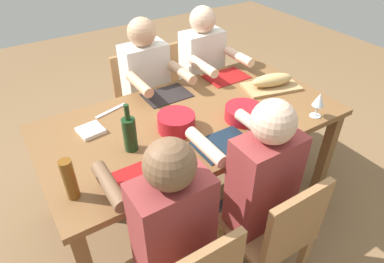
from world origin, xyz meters
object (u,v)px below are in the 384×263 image
Objects in this scene: serving_bowl_salad at (244,112)px; beer_bottle at (70,180)px; wine_bottle at (130,133)px; dining_table at (192,127)px; chair_near_center at (141,98)px; diner_far_center at (257,181)px; chair_far_center at (276,232)px; wine_glass at (319,101)px; serving_bowl_fruit at (176,121)px; diner_near_center at (148,84)px; chair_near_left at (193,82)px; diner_far_right at (169,225)px; cutting_board at (271,87)px; bread_loaf at (272,80)px; diner_near_left at (205,68)px; napkin_stack at (91,130)px.

serving_bowl_salad is 1.11m from beer_bottle.
wine_bottle is at bearing -7.65° from serving_bowl_salad.
wine_bottle is at bearing 10.89° from dining_table.
diner_far_center reaches higher than chair_near_center.
chair_far_center is 0.87m from wine_glass.
chair_near_center is at bearing -90.00° from dining_table.
serving_bowl_fruit is (0.42, -0.13, 0.01)m from serving_bowl_salad.
diner_near_center is 4.14× the size of wine_bottle.
chair_near_left is at bearing -104.45° from serving_bowl_salad.
diner_near_center reaches higher than wine_bottle.
chair_near_center is 5.12× the size of wine_glass.
chair_near_left is 3.54× the size of serving_bowl_salad.
diner_near_center is at bearing 19.27° from chair_near_left.
cutting_board is at bearing -152.05° from diner_far_right.
chair_near_left is at bearing -160.73° from diner_near_center.
bread_loaf is at bearing -152.05° from diner_far_right.
dining_table is 1.59× the size of diner_near_left.
chair_near_center is 1.11m from bread_loaf.
dining_table is 0.63m from napkin_stack.
diner_near_left is at bearing -146.46° from beer_bottle.
beer_bottle reaches higher than serving_bowl_fruit.
napkin_stack is at bearing -59.26° from chair_far_center.
diner_near_left is 0.97m from serving_bowl_fruit.
diner_near_left is 1.37m from diner_far_center.
wine_bottle is (0.98, 0.90, 0.37)m from chair_near_left.
napkin_stack is (0.60, -0.82, 0.05)m from diner_far_center.
diner_far_center is at bearing 126.04° from napkin_stack.
chair_near_center is 1.08m from serving_bowl_salad.
diner_near_left is at bearing -158.66° from napkin_stack.
bread_loaf is at bearing 0.00° from cutting_board.
serving_bowl_fruit is at bearing 77.84° from diner_near_center.
diner_far_center is 0.92m from beer_bottle.
wine_glass is (-0.83, 0.35, 0.06)m from serving_bowl_fruit.
cutting_board is 2.86× the size of napkin_stack.
serving_bowl_salad is 1.09× the size of beer_bottle.
diner_near_center is (0.00, 0.18, 0.21)m from chair_near_center.
cutting_board is at bearing 172.40° from napkin_stack.
serving_bowl_fruit is at bearing 21.43° from dining_table.
diner_far_center is at bearing 67.38° from diner_near_left.
diner_near_center reaches higher than serving_bowl_salad.
serving_bowl_fruit reaches higher than cutting_board.
chair_near_left and chair_far_center have the same top height.
wine_glass is (-0.15, 1.04, 0.16)m from diner_near_left.
serving_bowl_salad is at bearing -113.07° from chair_far_center.
chair_near_left is 2.12× the size of cutting_board.
wine_bottle reaches higher than beer_bottle.
beer_bottle is (0.84, 1.09, 0.37)m from chair_near_center.
serving_bowl_salad reaches higher than napkin_stack.
bread_loaf is at bearing -178.47° from dining_table.
diner_near_left reaches higher than chair_near_left.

